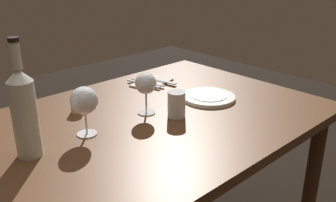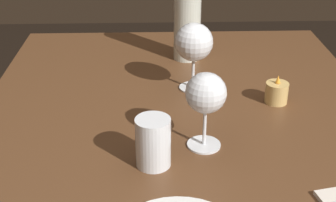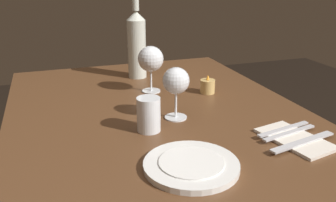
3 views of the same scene
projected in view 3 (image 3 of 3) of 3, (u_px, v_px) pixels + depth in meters
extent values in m
cube|color=#56351E|center=(162.00, 122.00, 1.08)|extent=(1.30, 0.90, 0.04)
cylinder|color=#412816|center=(42.00, 159.00, 1.61)|extent=(0.06, 0.06, 0.70)
cylinder|color=#412816|center=(199.00, 136.00, 1.84)|extent=(0.06, 0.06, 0.70)
cylinder|color=white|center=(176.00, 117.00, 1.07)|extent=(0.07, 0.07, 0.00)
cylinder|color=white|center=(176.00, 104.00, 1.05)|extent=(0.01, 0.01, 0.08)
sphere|color=white|center=(176.00, 81.00, 1.03)|extent=(0.08, 0.08, 0.08)
cylinder|color=#42070F|center=(176.00, 81.00, 1.03)|extent=(0.06, 0.06, 0.03)
cylinder|color=white|center=(151.00, 91.00, 1.30)|extent=(0.07, 0.07, 0.00)
cylinder|color=white|center=(151.00, 80.00, 1.28)|extent=(0.01, 0.01, 0.08)
sphere|color=white|center=(151.00, 59.00, 1.25)|extent=(0.09, 0.09, 0.09)
cylinder|color=#42070F|center=(151.00, 59.00, 1.26)|extent=(0.07, 0.07, 0.03)
cylinder|color=silver|center=(137.00, 49.00, 1.43)|extent=(0.07, 0.07, 0.23)
cone|color=silver|center=(136.00, 15.00, 1.38)|extent=(0.07, 0.07, 0.04)
cylinder|color=silver|center=(135.00, 1.00, 1.36)|extent=(0.03, 0.03, 0.07)
cylinder|color=white|center=(149.00, 114.00, 0.97)|extent=(0.06, 0.06, 0.09)
cylinder|color=silver|center=(149.00, 120.00, 0.98)|extent=(0.06, 0.06, 0.06)
cylinder|color=#DBB266|center=(208.00, 86.00, 1.27)|extent=(0.05, 0.05, 0.05)
cylinder|color=white|center=(207.00, 88.00, 1.28)|extent=(0.04, 0.04, 0.03)
cone|color=#F99E2D|center=(208.00, 77.00, 1.26)|extent=(0.01, 0.01, 0.02)
cylinder|color=white|center=(191.00, 165.00, 0.80)|extent=(0.22, 0.22, 0.01)
cylinder|color=white|center=(191.00, 162.00, 0.80)|extent=(0.15, 0.15, 0.00)
cube|color=silver|center=(295.00, 139.00, 0.93)|extent=(0.21, 0.15, 0.01)
cube|color=silver|center=(289.00, 133.00, 0.95)|extent=(0.05, 0.18, 0.00)
cube|color=silver|center=(284.00, 129.00, 0.97)|extent=(0.05, 0.18, 0.00)
cube|color=silver|center=(303.00, 142.00, 0.90)|extent=(0.06, 0.21, 0.00)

